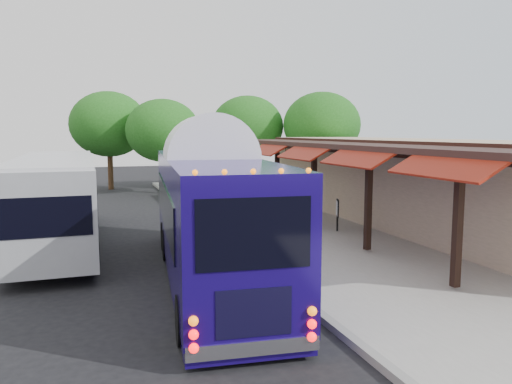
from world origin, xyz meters
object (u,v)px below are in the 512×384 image
object	(u,v)px
city_bus	(56,196)
sign_board	(337,210)
ped_b	(245,196)
ped_a	(289,205)
ped_d	(268,197)
coach_bus	(210,209)
ped_c	(231,206)

from	to	relation	value
city_bus	sign_board	bearing A→B (deg)	-10.17
ped_b	sign_board	size ratio (longest dim) A/B	1.59
city_bus	ped_b	xyz separation A→B (m)	(7.59, 2.28, -0.57)
ped_a	ped_d	size ratio (longest dim) A/B	0.90
coach_bus	city_bus	bearing A→B (deg)	131.66
coach_bus	sign_board	size ratio (longest dim) A/B	9.09
ped_d	ped_b	bearing A→B (deg)	-34.89
city_bus	ped_a	bearing A→B (deg)	-1.20
ped_a	ped_d	bearing A→B (deg)	100.45
coach_bus	ped_a	world-z (taller)	coach_bus
ped_b	ped_d	bearing A→B (deg)	160.82
ped_c	city_bus	bearing A→B (deg)	6.38
city_bus	ped_c	world-z (taller)	city_bus
coach_bus	ped_b	distance (m)	8.71
city_bus	ped_d	bearing A→B (deg)	11.73
city_bus	ped_d	world-z (taller)	city_bus
ped_a	sign_board	bearing A→B (deg)	-44.06
coach_bus	sign_board	bearing A→B (deg)	39.64
coach_bus	city_bus	world-z (taller)	coach_bus
ped_c	sign_board	bearing A→B (deg)	142.69
ped_a	ped_d	world-z (taller)	ped_d
coach_bus	ped_a	distance (m)	7.23
ped_b	ped_c	bearing A→B (deg)	60.31
ped_b	ped_c	world-z (taller)	ped_b
ped_d	city_bus	bearing A→B (deg)	3.40
coach_bus	city_bus	distance (m)	7.02
ped_b	sign_board	xyz separation A→B (m)	(2.42, -3.99, -0.15)
ped_c	sign_board	xyz separation A→B (m)	(3.49, -2.56, 0.05)
ped_d	sign_board	world-z (taller)	ped_d
ped_d	sign_board	distance (m)	3.86
city_bus	ped_b	world-z (taller)	city_bus
ped_d	ped_a	bearing A→B (deg)	85.96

